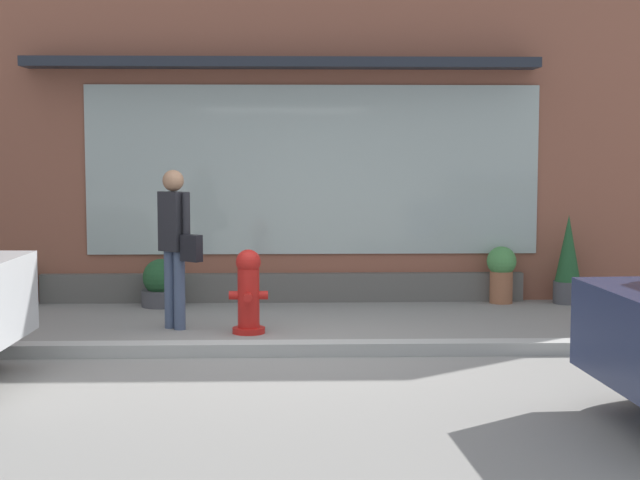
{
  "coord_description": "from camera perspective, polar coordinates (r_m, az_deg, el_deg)",
  "views": [
    {
      "loc": [
        0.1,
        -9.19,
        1.93
      ],
      "look_at": [
        0.41,
        1.2,
        0.94
      ],
      "focal_mm": 54.86,
      "sensor_mm": 36.0,
      "label": 1
    }
  ],
  "objects": [
    {
      "name": "potted_plant_trailing_edge",
      "position": [
        12.06,
        -9.22,
        -2.55
      ],
      "size": [
        0.49,
        0.49,
        0.58
      ],
      "color": "#4C4C51",
      "rests_on": "ground_plane"
    },
    {
      "name": "pedestrian_with_handbag",
      "position": [
        10.45,
        -8.44,
        0.16
      ],
      "size": [
        0.51,
        0.48,
        1.7
      ],
      "rotation": [
        0.0,
        0.0,
        5.58
      ],
      "color": "#475675",
      "rests_on": "ground_plane"
    },
    {
      "name": "potted_plant_low_front",
      "position": [
        12.52,
        -16.92,
        -2.43
      ],
      "size": [
        0.33,
        0.33,
        0.51
      ],
      "color": "#4C4C51",
      "rests_on": "ground_plane"
    },
    {
      "name": "fire_hydrant",
      "position": [
        10.19,
        -4.19,
        -2.98
      ],
      "size": [
        0.41,
        0.37,
        0.88
      ],
      "color": "red",
      "rests_on": "ground_plane"
    },
    {
      "name": "ground_plane",
      "position": [
        9.39,
        -2.3,
        -6.45
      ],
      "size": [
        60.0,
        60.0,
        0.0
      ],
      "primitive_type": "plane",
      "color": "gray"
    },
    {
      "name": "storefront",
      "position": [
        12.4,
        -2.18,
        8.85
      ],
      "size": [
        14.0,
        0.81,
        5.45
      ],
      "color": "#935642",
      "rests_on": "ground_plane"
    },
    {
      "name": "potted_plant_window_center",
      "position": [
        12.49,
        14.26,
        -1.2
      ],
      "size": [
        0.35,
        0.35,
        1.11
      ],
      "color": "#4C4C51",
      "rests_on": "ground_plane"
    },
    {
      "name": "curb_strip",
      "position": [
        9.18,
        -2.32,
        -6.34
      ],
      "size": [
        14.0,
        0.24,
        0.12
      ],
      "primitive_type": "cube",
      "color": "#B2B2AD",
      "rests_on": "ground_plane"
    },
    {
      "name": "potted_plant_window_right",
      "position": [
        12.35,
        10.53,
        -1.79
      ],
      "size": [
        0.37,
        0.37,
        0.71
      ],
      "color": "#9E6042",
      "rests_on": "ground_plane"
    }
  ]
}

